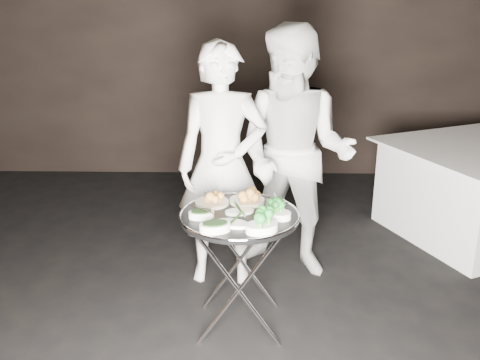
{
  "coord_description": "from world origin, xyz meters",
  "views": [
    {
      "loc": [
        0.1,
        -2.62,
        2.04
      ],
      "look_at": [
        0.03,
        0.5,
        0.95
      ],
      "focal_mm": 40.0,
      "sensor_mm": 36.0,
      "label": 1
    }
  ],
  "objects_px": {
    "waiter_left": "(222,166)",
    "waiter_right": "(295,155)",
    "serving_tray": "(239,216)",
    "dining_table": "(477,191)",
    "tray_stand": "(239,266)"
  },
  "relations": [
    {
      "from": "serving_tray",
      "to": "dining_table",
      "type": "bearing_deg",
      "value": 35.49
    },
    {
      "from": "serving_tray",
      "to": "waiter_right",
      "type": "bearing_deg",
      "value": 63.5
    },
    {
      "from": "waiter_left",
      "to": "tray_stand",
      "type": "bearing_deg",
      "value": -78.28
    },
    {
      "from": "waiter_right",
      "to": "waiter_left",
      "type": "bearing_deg",
      "value": -144.91
    },
    {
      "from": "dining_table",
      "to": "tray_stand",
      "type": "bearing_deg",
      "value": -144.51
    },
    {
      "from": "waiter_left",
      "to": "waiter_right",
      "type": "height_order",
      "value": "waiter_right"
    },
    {
      "from": "tray_stand",
      "to": "dining_table",
      "type": "distance_m",
      "value": 2.52
    },
    {
      "from": "tray_stand",
      "to": "waiter_left",
      "type": "relative_size",
      "value": 0.44
    },
    {
      "from": "tray_stand",
      "to": "waiter_right",
      "type": "relative_size",
      "value": 0.41
    },
    {
      "from": "serving_tray",
      "to": "waiter_right",
      "type": "relative_size",
      "value": 0.4
    },
    {
      "from": "tray_stand",
      "to": "waiter_left",
      "type": "distance_m",
      "value": 0.8
    },
    {
      "from": "waiter_left",
      "to": "waiter_right",
      "type": "xyz_separation_m",
      "value": [
        0.52,
        0.13,
        0.05
      ]
    },
    {
      "from": "tray_stand",
      "to": "serving_tray",
      "type": "relative_size",
      "value": 1.04
    },
    {
      "from": "waiter_left",
      "to": "waiter_right",
      "type": "bearing_deg",
      "value": 13.53
    },
    {
      "from": "waiter_right",
      "to": "dining_table",
      "type": "distance_m",
      "value": 1.88
    }
  ]
}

